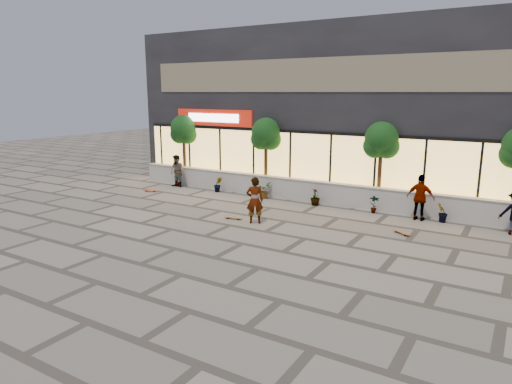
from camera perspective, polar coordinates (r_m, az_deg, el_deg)
The scene contains 18 objects.
ground at distance 16.08m, azimuth -1.74°, elevation -6.47°, with size 80.00×80.00×0.00m, color gray.
planter_wall at distance 21.93m, azimuth 8.24°, elevation -0.04°, with size 22.00×0.42×1.04m.
retail_building at distance 26.59m, azimuth 13.22°, elevation 10.03°, with size 24.00×9.17×8.50m.
shrub_a at distance 25.96m, azimuth -9.78°, elevation 1.58°, with size 0.43×0.29×0.81m, color #113715.
shrub_b at distance 24.24m, azimuth -4.77°, elevation 0.95°, with size 0.45×0.36×0.81m, color #113715.
shrub_c at distance 22.74m, azimuth 0.95°, elevation 0.23°, with size 0.73×0.63×0.81m, color #113715.
shrub_d at distance 21.50m, azimuth 7.41°, elevation -0.59°, with size 0.45×0.45×0.81m, color #113715.
shrub_e at distance 20.57m, azimuth 14.56°, elevation -1.48°, with size 0.43×0.29×0.81m, color #113715.
shrub_f at distance 19.99m, azimuth 22.25°, elevation -2.42°, with size 0.45×0.36×0.81m, color #113715.
tree_west at distance 26.88m, azimuth -9.05°, elevation 7.52°, with size 1.60×1.50×3.92m.
tree_midwest at distance 23.72m, azimuth 1.25°, elevation 7.04°, with size 1.60×1.50×3.92m.
tree_mideast at distance 21.38m, azimuth 15.40°, elevation 6.01°, with size 1.60×1.50×3.92m.
skater_center at distance 18.28m, azimuth -0.16°, elevation -1.05°, with size 0.69×0.45×1.90m, color silver.
skater_left at distance 25.69m, azimuth -9.85°, elevation 2.58°, with size 0.87×0.68×1.80m, color tan.
skater_right_near at distance 19.86m, azimuth 19.87°, elevation -0.68°, with size 1.12×0.47×1.92m, color silver.
skateboard_center at distance 19.08m, azimuth -2.87°, elevation -3.19°, with size 0.80×0.31×0.09m.
skateboard_left at distance 24.90m, azimuth -13.08°, elevation 0.19°, with size 0.72×0.43×0.08m.
skateboard_right_near at distance 17.93m, azimuth 17.77°, elevation -4.81°, with size 0.76×0.60×0.09m.
Camera 1 is at (8.30, -12.75, 5.20)m, focal length 32.00 mm.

